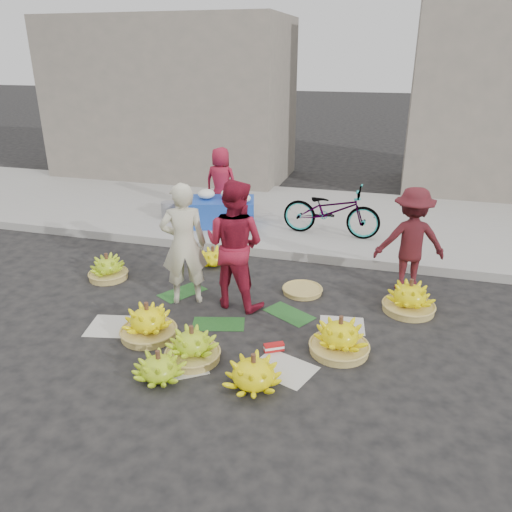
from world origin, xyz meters
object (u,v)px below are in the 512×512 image
(flower_table, at_px, (223,210))
(bicycle, at_px, (331,210))
(vendor_cream, at_px, (184,244))
(banana_bunch_4, at_px, (340,337))
(banana_bunch_0, at_px, (148,322))

(flower_table, height_order, bicycle, bicycle)
(vendor_cream, height_order, bicycle, vendor_cream)
(banana_bunch_4, xyz_separation_m, bicycle, (-0.62, 3.57, 0.38))
(vendor_cream, bearing_deg, flower_table, -103.83)
(banana_bunch_0, relative_size, vendor_cream, 0.40)
(banana_bunch_0, height_order, vendor_cream, vendor_cream)
(banana_bunch_0, xyz_separation_m, flower_table, (-0.42, 3.88, 0.21))
(banana_bunch_4, height_order, vendor_cream, vendor_cream)
(bicycle, bearing_deg, vendor_cream, 155.06)
(vendor_cream, relative_size, flower_table, 1.23)
(banana_bunch_4, bearing_deg, vendor_cream, 162.34)
(bicycle, bearing_deg, banana_bunch_4, -166.75)
(banana_bunch_0, distance_m, banana_bunch_4, 2.26)
(banana_bunch_0, distance_m, flower_table, 3.91)
(banana_bunch_4, relative_size, bicycle, 0.38)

